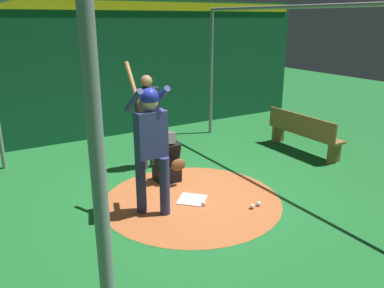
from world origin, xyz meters
TOP-DOWN VIEW (x-y plane):
  - ground_plane at (0.00, 0.00)m, footprint 27.66×27.66m
  - dirt_circle at (0.00, 0.00)m, footprint 2.86×2.86m
  - home_plate at (0.00, 0.00)m, footprint 0.59×0.59m
  - batter at (0.05, -0.72)m, footprint 0.68×0.49m
  - catcher at (-0.88, 0.03)m, footprint 0.58×0.40m
  - umpire at (-1.67, 0.03)m, footprint 0.23×0.49m
  - back_wall at (-4.20, 0.00)m, footprint 0.22×11.66m
  - cage_frame at (0.00, 0.00)m, footprint 6.25×4.89m
  - bench at (-0.80, 3.28)m, footprint 1.86×0.36m
  - baseball_0 at (0.73, 0.64)m, footprint 0.07×0.07m
  - baseball_1 at (0.27, 0.05)m, footprint 0.07×0.07m
  - baseball_2 at (0.72, 0.78)m, footprint 0.07×0.07m

SIDE VIEW (x-z plane):
  - ground_plane at x=0.00m, z-range 0.00..0.00m
  - dirt_circle at x=0.00m, z-range 0.00..0.01m
  - home_plate at x=0.00m, z-range 0.01..0.02m
  - baseball_0 at x=0.73m, z-range 0.01..0.08m
  - baseball_1 at x=0.27m, z-range 0.01..0.08m
  - baseball_2 at x=0.72m, z-range 0.01..0.08m
  - catcher at x=-0.88m, z-range -0.10..0.84m
  - bench at x=-0.80m, z-range 0.02..0.87m
  - umpire at x=-1.67m, z-range 0.12..1.92m
  - batter at x=0.05m, z-range 0.06..2.27m
  - back_wall at x=-4.20m, z-range 0.01..3.22m
  - cage_frame at x=0.00m, z-range 0.64..3.66m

